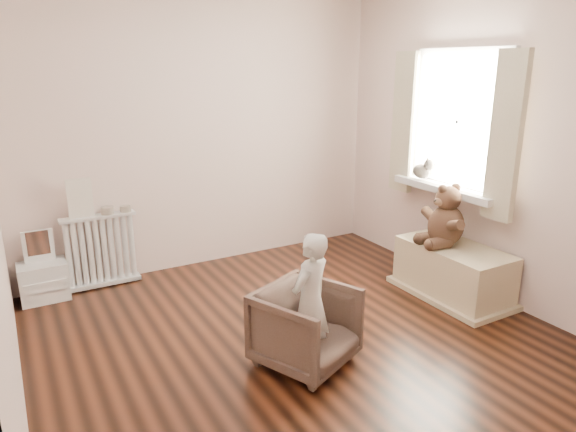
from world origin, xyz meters
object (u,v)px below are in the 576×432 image
toy_vanity (42,269)px  armchair (306,327)px  radiator (101,245)px  toy_bench (453,274)px  child (310,301)px  plush_cat (422,169)px  teddy_bear (446,219)px

toy_vanity → armchair: 2.40m
radiator → toy_bench: (2.58, -1.69, -0.19)m
child → plush_cat: bearing=-176.2°
toy_vanity → toy_bench: 3.49m
radiator → child: child is taller
radiator → child: (0.93, -2.01, 0.09)m
armchair → teddy_bear: size_ratio=1.12×
teddy_bear → plush_cat: (0.18, 0.50, 0.33)m
armchair → plush_cat: 2.12m
armchair → plush_cat: (1.79, 0.87, 0.73)m
toy_vanity → toy_bench: toy_vanity is taller
toy_vanity → radiator: bearing=3.5°
toy_vanity → plush_cat: (3.21, -1.06, 0.72)m
child → plush_cat: (1.79, 0.92, 0.52)m
child → teddy_bear: child is taller
child → toy_bench: child is taller
toy_vanity → teddy_bear: bearing=-27.3°
toy_vanity → plush_cat: bearing=-18.3°
toy_bench → radiator: bearing=146.8°
radiator → toy_vanity: radiator is taller
child → toy_bench: size_ratio=0.96×
radiator → armchair: bearing=-64.6°
armchair → toy_bench: size_ratio=0.62×
armchair → radiator: bearing=92.0°
armchair → toy_bench: armchair is taller
radiator → toy_bench: 3.09m
child → armchair: bearing=-113.4°
plush_cat → armchair: bearing=-142.8°
toy_bench → plush_cat: size_ratio=3.89×
child → toy_bench: bearing=167.7°
toy_vanity → child: bearing=-54.3°
radiator → toy_vanity: (-0.49, -0.03, -0.11)m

